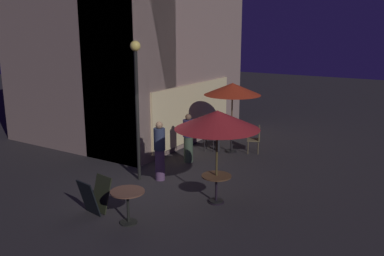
{
  "coord_description": "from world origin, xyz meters",
  "views": [
    {
      "loc": [
        -8.49,
        -6.63,
        4.29
      ],
      "look_at": [
        0.87,
        -0.81,
        1.63
      ],
      "focal_mm": 38.62,
      "sensor_mm": 36.0,
      "label": 1
    }
  ],
  "objects_px": {
    "patron_standing_1": "(160,151)",
    "menu_sandwich_board": "(95,196)",
    "cafe_table_2": "(128,199)",
    "patron_standing_2": "(188,138)",
    "cafe_table_1": "(216,183)",
    "patron_seated_0": "(212,132)",
    "cafe_chair_0": "(256,137)",
    "cafe_chair_1": "(207,135)",
    "cafe_table_0": "(231,138)",
    "street_lamp_near_corner": "(137,89)",
    "patio_umbrella_0": "(232,89)",
    "patio_umbrella_1": "(217,120)"
  },
  "relations": [
    {
      "from": "patron_standing_1",
      "to": "menu_sandwich_board",
      "type": "bearing_deg",
      "value": 79.39
    },
    {
      "from": "cafe_table_2",
      "to": "menu_sandwich_board",
      "type": "bearing_deg",
      "value": 90.86
    },
    {
      "from": "menu_sandwich_board",
      "to": "patron_standing_2",
      "type": "bearing_deg",
      "value": 11.75
    },
    {
      "from": "cafe_table_1",
      "to": "patron_seated_0",
      "type": "bearing_deg",
      "value": 30.72
    },
    {
      "from": "cafe_chair_0",
      "to": "patron_seated_0",
      "type": "bearing_deg",
      "value": -2.9
    },
    {
      "from": "cafe_table_2",
      "to": "patron_standing_1",
      "type": "xyz_separation_m",
      "value": [
        2.61,
        1.02,
        0.3
      ]
    },
    {
      "from": "cafe_chair_0",
      "to": "cafe_chair_1",
      "type": "xyz_separation_m",
      "value": [
        -0.6,
        1.63,
        -0.01
      ]
    },
    {
      "from": "cafe_table_0",
      "to": "cafe_chair_0",
      "type": "xyz_separation_m",
      "value": [
        0.35,
        -0.8,
        0.06
      ]
    },
    {
      "from": "menu_sandwich_board",
      "to": "patron_standing_1",
      "type": "bearing_deg",
      "value": 9.42
    },
    {
      "from": "menu_sandwich_board",
      "to": "cafe_table_1",
      "type": "height_order",
      "value": "menu_sandwich_board"
    },
    {
      "from": "cafe_table_1",
      "to": "cafe_table_2",
      "type": "xyz_separation_m",
      "value": [
        -2.05,
        1.13,
        0.04
      ]
    },
    {
      "from": "cafe_table_1",
      "to": "cafe_chair_1",
      "type": "relative_size",
      "value": 0.79
    },
    {
      "from": "menu_sandwich_board",
      "to": "patron_standing_2",
      "type": "distance_m",
      "value": 4.49
    },
    {
      "from": "cafe_chair_1",
      "to": "patron_standing_2",
      "type": "relative_size",
      "value": 0.59
    },
    {
      "from": "street_lamp_near_corner",
      "to": "patio_umbrella_0",
      "type": "xyz_separation_m",
      "value": [
        3.88,
        -1.03,
        -0.39
      ]
    },
    {
      "from": "cafe_table_0",
      "to": "patio_umbrella_0",
      "type": "relative_size",
      "value": 0.31
    },
    {
      "from": "patio_umbrella_0",
      "to": "patron_standing_2",
      "type": "bearing_deg",
      "value": 158.22
    },
    {
      "from": "street_lamp_near_corner",
      "to": "cafe_chair_1",
      "type": "distance_m",
      "value": 4.18
    },
    {
      "from": "menu_sandwich_board",
      "to": "cafe_table_1",
      "type": "bearing_deg",
      "value": -37.0
    },
    {
      "from": "cafe_table_0",
      "to": "cafe_chair_0",
      "type": "distance_m",
      "value": 0.87
    },
    {
      "from": "cafe_table_0",
      "to": "patio_umbrella_1",
      "type": "relative_size",
      "value": 0.32
    },
    {
      "from": "menu_sandwich_board",
      "to": "cafe_chair_1",
      "type": "distance_m",
      "value": 5.97
    },
    {
      "from": "street_lamp_near_corner",
      "to": "cafe_table_2",
      "type": "distance_m",
      "value": 3.47
    },
    {
      "from": "patron_standing_1",
      "to": "cafe_table_0",
      "type": "bearing_deg",
      "value": -109.01
    },
    {
      "from": "cafe_chair_1",
      "to": "cafe_table_1",
      "type": "bearing_deg",
      "value": -74.49
    },
    {
      "from": "cafe_chair_0",
      "to": "patron_standing_2",
      "type": "height_order",
      "value": "patron_standing_2"
    },
    {
      "from": "street_lamp_near_corner",
      "to": "menu_sandwich_board",
      "type": "relative_size",
      "value": 4.67
    },
    {
      "from": "menu_sandwich_board",
      "to": "patron_standing_1",
      "type": "distance_m",
      "value": 2.66
    },
    {
      "from": "cafe_table_1",
      "to": "patron_standing_1",
      "type": "bearing_deg",
      "value": 75.55
    },
    {
      "from": "street_lamp_near_corner",
      "to": "cafe_chair_1",
      "type": "relative_size",
      "value": 4.17
    },
    {
      "from": "cafe_table_1",
      "to": "patio_umbrella_1",
      "type": "xyz_separation_m",
      "value": [
        -0.0,
        0.0,
        1.6
      ]
    },
    {
      "from": "menu_sandwich_board",
      "to": "cafe_table_0",
      "type": "bearing_deg",
      "value": 4.54
    },
    {
      "from": "menu_sandwich_board",
      "to": "patio_umbrella_1",
      "type": "distance_m",
      "value": 3.42
    },
    {
      "from": "menu_sandwich_board",
      "to": "cafe_chair_1",
      "type": "xyz_separation_m",
      "value": [
        5.96,
        0.35,
        0.13
      ]
    },
    {
      "from": "cafe_table_2",
      "to": "cafe_chair_0",
      "type": "distance_m",
      "value": 6.55
    },
    {
      "from": "street_lamp_near_corner",
      "to": "cafe_table_1",
      "type": "xyz_separation_m",
      "value": [
        -0.26,
        -2.69,
        -2.11
      ]
    },
    {
      "from": "street_lamp_near_corner",
      "to": "patron_standing_2",
      "type": "relative_size",
      "value": 2.47
    },
    {
      "from": "patron_standing_1",
      "to": "patron_standing_2",
      "type": "bearing_deg",
      "value": -94.98
    },
    {
      "from": "cafe_chair_0",
      "to": "patron_standing_2",
      "type": "bearing_deg",
      "value": 30.93
    },
    {
      "from": "cafe_table_1",
      "to": "cafe_chair_1",
      "type": "xyz_separation_m",
      "value": [
        3.89,
        2.49,
        0.04
      ]
    },
    {
      "from": "street_lamp_near_corner",
      "to": "menu_sandwich_board",
      "type": "distance_m",
      "value": 3.25
    },
    {
      "from": "cafe_table_0",
      "to": "patron_standing_1",
      "type": "distance_m",
      "value": 3.65
    },
    {
      "from": "cafe_table_2",
      "to": "cafe_chair_1",
      "type": "bearing_deg",
      "value": 12.82
    },
    {
      "from": "patio_umbrella_1",
      "to": "street_lamp_near_corner",
      "type": "bearing_deg",
      "value": 84.39
    },
    {
      "from": "cafe_table_0",
      "to": "patio_umbrella_1",
      "type": "distance_m",
      "value": 4.75
    },
    {
      "from": "cafe_table_1",
      "to": "patron_standing_2",
      "type": "relative_size",
      "value": 0.47
    },
    {
      "from": "cafe_table_0",
      "to": "cafe_table_2",
      "type": "distance_m",
      "value": 6.22
    },
    {
      "from": "cafe_table_1",
      "to": "menu_sandwich_board",
      "type": "bearing_deg",
      "value": 134.07
    },
    {
      "from": "cafe_table_2",
      "to": "cafe_chair_0",
      "type": "xyz_separation_m",
      "value": [
        6.55,
        -0.28,
        0.0
      ]
    },
    {
      "from": "cafe_table_2",
      "to": "cafe_chair_0",
      "type": "height_order",
      "value": "cafe_chair_0"
    }
  ]
}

